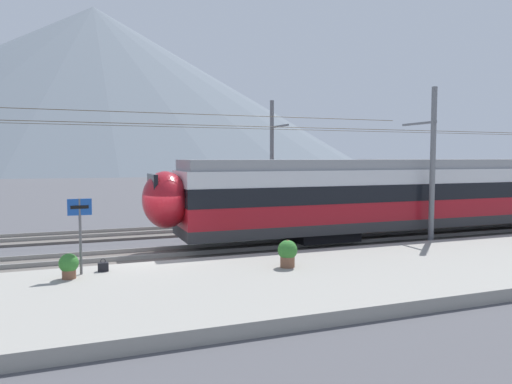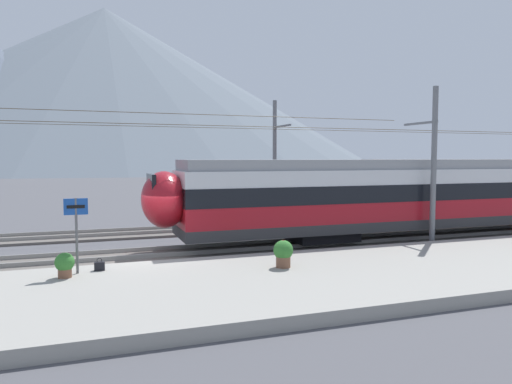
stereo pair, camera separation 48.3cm
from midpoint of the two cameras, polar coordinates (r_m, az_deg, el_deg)
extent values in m
plane|color=#4C4C51|center=(18.05, -12.18, -8.54)|extent=(400.00, 400.00, 0.00)
cube|color=gray|center=(13.70, -9.77, -11.79)|extent=(120.00, 6.93, 0.37)
cube|color=#5B5651|center=(19.37, -12.70, -7.50)|extent=(120.00, 3.00, 0.12)
cube|color=gray|center=(18.64, -12.45, -7.51)|extent=(120.00, 0.07, 0.16)
cube|color=gray|center=(20.04, -12.95, -6.71)|extent=(120.00, 0.07, 0.16)
cube|color=#5B5651|center=(25.12, -14.28, -4.87)|extent=(120.00, 3.00, 0.12)
cube|color=gray|center=(24.39, -14.14, -4.80)|extent=(120.00, 0.07, 0.16)
cube|color=gray|center=(25.80, -14.43, -4.33)|extent=(120.00, 0.07, 0.16)
cube|color=#2D2D30|center=(27.87, 27.55, -2.54)|extent=(33.43, 3.00, 0.45)
cube|color=maroon|center=(27.81, 27.60, -1.21)|extent=(33.43, 3.00, 0.85)
cube|color=black|center=(27.76, 27.65, 0.43)|extent=(33.43, 3.04, 0.75)
cube|color=silver|center=(27.73, 27.70, 1.88)|extent=(33.43, 3.00, 0.65)
cube|color=gray|center=(27.71, 27.74, 3.01)|extent=(33.13, 2.80, 0.45)
cube|color=black|center=(21.59, 8.31, -5.09)|extent=(2.80, 2.40, 0.42)
ellipsoid|color=maroon|center=(19.17, -10.22, -0.89)|extent=(1.80, 2.76, 2.25)
cube|color=black|center=(19.06, -11.72, 0.34)|extent=(0.16, 1.80, 1.19)
cube|color=black|center=(32.70, 20.99, -2.20)|extent=(2.80, 2.31, 0.42)
ellipsoid|color=orange|center=(29.40, 13.17, 0.78)|extent=(1.80, 2.66, 2.25)
cube|color=black|center=(29.11, 12.36, 1.60)|extent=(0.16, 1.74, 1.19)
cylinder|color=slate|center=(22.26, 21.09, 2.76)|extent=(0.24, 0.24, 7.02)
cube|color=slate|center=(23.05, 19.65, 7.76)|extent=(0.10, 2.23, 0.10)
cylinder|color=#473823|center=(23.79, 18.16, 7.07)|extent=(42.65, 0.02, 0.02)
cylinder|color=slate|center=(29.09, 2.72, 3.65)|extent=(0.24, 0.24, 7.40)
cube|color=slate|center=(28.13, 3.60, 7.88)|extent=(0.10, 2.52, 0.10)
cylinder|color=#473823|center=(27.09, 4.52, 7.49)|extent=(42.65, 0.02, 0.02)
cylinder|color=#59595B|center=(15.56, -19.85, -4.99)|extent=(0.08, 0.08, 2.32)
cube|color=#19479E|center=(15.45, -19.93, -1.66)|extent=(0.70, 0.06, 0.50)
cube|color=black|center=(15.41, -19.93, -1.67)|extent=(0.52, 0.01, 0.10)
cube|color=black|center=(15.93, -17.40, -8.48)|extent=(0.32, 0.18, 0.27)
torus|color=black|center=(15.89, -17.42, -7.82)|extent=(0.16, 0.02, 0.16)
cylinder|color=brown|center=(15.34, -21.07, -9.01)|extent=(0.39, 0.39, 0.29)
sphere|color=#33752D|center=(15.28, -21.10, -7.85)|extent=(0.57, 0.57, 0.57)
sphere|color=#DB5193|center=(15.25, -21.11, -7.38)|extent=(0.31, 0.31, 0.31)
cylinder|color=brown|center=(15.67, 4.17, -8.32)|extent=(0.47, 0.47, 0.37)
sphere|color=#33752D|center=(15.59, 4.18, -6.95)|extent=(0.64, 0.64, 0.64)
sphere|color=red|center=(15.57, 4.18, -6.43)|extent=(0.35, 0.35, 0.35)
cone|color=slate|center=(210.22, -17.48, 11.74)|extent=(219.79, 219.79, 65.12)
camera|label=1|loc=(0.24, -89.36, 0.05)|focal=33.41mm
camera|label=2|loc=(0.24, 90.64, -0.05)|focal=33.41mm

